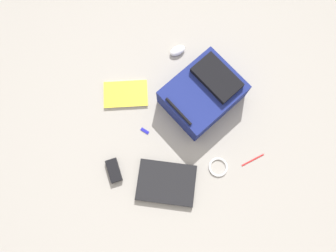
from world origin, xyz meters
name	(u,v)px	position (x,y,z in m)	size (l,w,h in m)	color
ground_plane	(175,123)	(0.00, 0.00, 0.00)	(3.32, 3.32, 0.00)	gray
backpack	(203,93)	(0.10, -0.20, 0.09)	(0.48, 0.52, 0.20)	navy
laptop	(166,183)	(-0.32, 0.15, 0.02)	(0.35, 0.40, 0.03)	black
book_manual	(126,94)	(0.26, 0.23, 0.01)	(0.22, 0.30, 0.02)	silver
computer_mouse	(177,51)	(0.44, -0.15, 0.02)	(0.06, 0.10, 0.04)	silver
cable_coil	(218,167)	(-0.32, -0.16, 0.01)	(0.11, 0.11, 0.01)	silver
power_brick	(114,171)	(-0.17, 0.42, 0.02)	(0.07, 0.13, 0.03)	black
pen_black	(253,160)	(-0.34, -0.37, 0.00)	(0.01, 0.01, 0.15)	red
usb_stick	(145,131)	(0.01, 0.19, 0.00)	(0.02, 0.05, 0.01)	#191999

